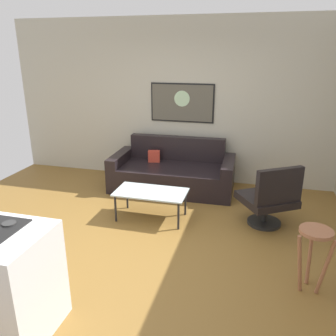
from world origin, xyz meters
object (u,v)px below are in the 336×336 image
object	(u,v)px
couch	(173,173)
bar_stool	(314,244)
armchair	(270,198)
wall_painting	(182,103)
coffee_table	(151,194)

from	to	relation	value
couch	bar_stool	world-z (taller)	couch
couch	armchair	world-z (taller)	armchair
couch	bar_stool	distance (m)	2.97
couch	wall_painting	bearing A→B (deg)	86.57
coffee_table	armchair	size ratio (longest dim) A/B	1.12
armchair	bar_stool	size ratio (longest dim) A/B	1.33
couch	bar_stool	size ratio (longest dim) A/B	3.10
couch	wall_painting	size ratio (longest dim) A/B	1.84
wall_painting	armchair	bearing A→B (deg)	-44.67
armchair	bar_stool	distance (m)	1.29
armchair	bar_stool	world-z (taller)	armchair
bar_stool	wall_painting	world-z (taller)	wall_painting
couch	armchair	bearing A→B (deg)	-32.68
couch	armchair	size ratio (longest dim) A/B	2.34
armchair	wall_painting	distance (m)	2.37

